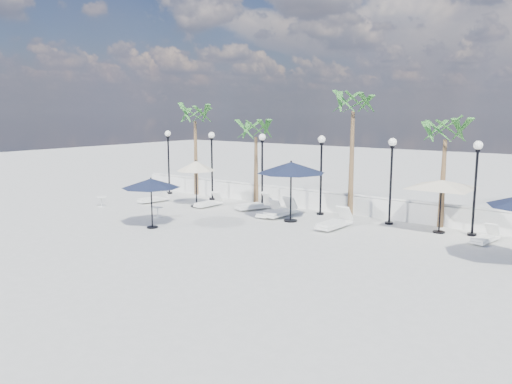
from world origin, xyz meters
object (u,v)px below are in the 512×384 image
Objects in this scene: lounger_2 at (154,198)px; parasol_cream_small at (196,167)px; lounger_1 at (255,205)px; parasol_navy_left at (151,183)px; lounger_0 at (209,203)px; lounger_5 at (281,211)px; parasol_cream_sq_a at (442,180)px; parasol_navy_mid at (291,168)px; lounger_6 at (485,238)px; lounger_4 at (335,223)px; lounger_3 at (269,212)px.

lounger_2 is 0.74× the size of parasol_cream_small.
lounger_1 is 0.84× the size of parasol_navy_left.
lounger_2 is (-3.28, -0.89, 0.01)m from lounger_0.
lounger_5 is 7.42m from parasol_cream_sq_a.
parasol_cream_small is at bearing 179.45° from parasol_navy_mid.
parasol_navy_mid is 0.65× the size of parasol_cream_sq_a.
lounger_0 is at bearing -165.55° from lounger_6.
lounger_4 is 8.04m from parasol_navy_left.
lounger_6 is 0.68× the size of parasol_navy_left.
lounger_5 is at bearing 4.55° from lounger_0.
lounger_3 is at bearing 178.13° from lounger_4.
lounger_2 reaches higher than lounger_6.
lounger_6 is (5.74, 1.33, -0.06)m from lounger_4.
lounger_0 is 0.95× the size of lounger_2.
parasol_navy_mid reaches higher than parasol_cream_small.
lounger_2 is 0.88× the size of lounger_5.
lounger_3 is 0.69× the size of parasol_navy_left.
lounger_0 is 1.03× the size of lounger_6.
lounger_4 is (3.70, -0.37, 0.05)m from lounger_3.
parasol_cream_sq_a reaches higher than lounger_5.
parasol_navy_mid reaches higher than parasol_navy_left.
parasol_navy_left is at bearing -131.48° from parasol_navy_mid.
lounger_4 is at bearing -153.35° from parasol_cream_sq_a.
lounger_3 is at bearing 14.12° from lounger_2.
parasol_navy_mid is at bearing -30.09° from lounger_5.
parasol_cream_sq_a reaches higher than lounger_0.
parasol_cream_small is at bearing 19.04° from lounger_2.
parasol_cream_sq_a is 12.17m from parasol_cream_small.
lounger_4 is at bearing -1.29° from lounger_0.
lounger_5 is 2.46m from parasol_navy_mid.
parasol_navy_mid reaches higher than lounger_6.
parasol_navy_mid is (1.41, -0.29, 2.25)m from lounger_3.
lounger_5 is (4.45, 0.17, 0.04)m from lounger_0.
parasol_cream_sq_a reaches higher than parasol_navy_left.
parasol_cream_sq_a reaches higher than lounger_4.
lounger_2 is 0.87× the size of lounger_4.
lounger_2 reaches higher than lounger_3.
lounger_0 is at bearing -176.00° from lounger_5.
lounger_4 is 0.44× the size of parasol_cream_sq_a.
lounger_4 is at bearing -9.77° from lounger_5.
lounger_5 is 0.43× the size of parasol_cream_sq_a.
lounger_1 is 0.44× the size of parasol_cream_sq_a.
parasol_navy_left reaches higher than lounger_4.
lounger_3 is 7.94m from parasol_cream_sq_a.
lounger_5 is at bearing 172.29° from lounger_4.
lounger_2 is 1.09× the size of lounger_6.
lounger_2 is at bearing -162.54° from lounger_0.
parasol_cream_small is at bearing 111.09° from parasol_navy_left.
parasol_cream_small is (-4.51, -0.24, 1.92)m from lounger_3.
parasol_cream_sq_a is (7.05, 1.26, 1.94)m from lounger_5.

